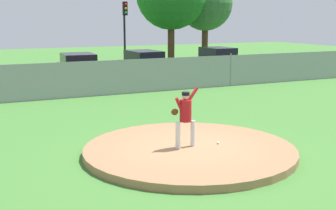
% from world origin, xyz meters
% --- Properties ---
extents(ground_plane, '(80.00, 80.00, 0.00)m').
position_xyz_m(ground_plane, '(0.00, 6.00, 0.00)').
color(ground_plane, '#427A33').
extents(asphalt_strip, '(44.00, 7.00, 0.01)m').
position_xyz_m(asphalt_strip, '(0.00, 14.50, 0.00)').
color(asphalt_strip, '#2B2B2D').
rests_on(asphalt_strip, ground_plane).
extents(pitchers_mound, '(5.77, 5.77, 0.20)m').
position_xyz_m(pitchers_mound, '(0.00, 0.00, 0.10)').
color(pitchers_mound, '#99704C').
rests_on(pitchers_mound, ground_plane).
extents(pitcher_youth, '(0.78, 0.32, 1.63)m').
position_xyz_m(pitcher_youth, '(-0.13, 0.02, 1.13)').
color(pitcher_youth, silver).
rests_on(pitcher_youth, pitchers_mound).
extents(baseball, '(0.07, 0.07, 0.07)m').
position_xyz_m(baseball, '(0.84, -0.11, 0.24)').
color(baseball, white).
rests_on(baseball, pitchers_mound).
extents(chainlink_fence, '(39.31, 0.07, 1.78)m').
position_xyz_m(chainlink_fence, '(0.00, 10.00, 0.84)').
color(chainlink_fence, gray).
rests_on(chainlink_fence, ground_plane).
extents(parked_car_slate, '(1.87, 4.04, 1.78)m').
position_xyz_m(parked_car_slate, '(9.81, 14.53, 0.83)').
color(parked_car_slate, slate).
rests_on(parked_car_slate, ground_plane).
extents(parked_car_burgundy, '(2.12, 4.21, 1.73)m').
position_xyz_m(parked_car_burgundy, '(0.51, 14.03, 0.82)').
color(parked_car_burgundy, maroon).
rests_on(parked_car_burgundy, ground_plane).
extents(parked_car_navy, '(1.91, 4.60, 1.74)m').
position_xyz_m(parked_car_navy, '(4.56, 14.36, 0.83)').
color(parked_car_navy, '#161E4C').
rests_on(parked_car_navy, ground_plane).
extents(traffic_cone_orange, '(0.40, 0.40, 0.55)m').
position_xyz_m(traffic_cone_orange, '(2.03, 12.01, 0.26)').
color(traffic_cone_orange, orange).
rests_on(traffic_cone_orange, asphalt_strip).
extents(traffic_light_far, '(0.28, 0.46, 4.72)m').
position_xyz_m(traffic_light_far, '(4.85, 18.34, 3.23)').
color(traffic_light_far, black).
rests_on(traffic_light_far, ground_plane).
extents(tree_leaning_west, '(4.42, 4.42, 7.03)m').
position_xyz_m(tree_leaning_west, '(13.21, 22.09, 4.79)').
color(tree_leaning_west, '#4C331E').
rests_on(tree_leaning_west, ground_plane).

